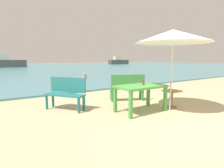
# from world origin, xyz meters

# --- Properties ---
(ground_plane) EXTENTS (120.00, 120.00, 0.00)m
(ground_plane) POSITION_xyz_m (0.00, 0.00, 0.00)
(ground_plane) COLOR #C6B287
(sea_water) EXTENTS (120.00, 50.00, 0.08)m
(sea_water) POSITION_xyz_m (0.00, 30.00, 0.04)
(sea_water) COLOR teal
(sea_water) RESTS_ON ground_plane
(picnic_table_green) EXTENTS (1.40, 0.80, 0.76)m
(picnic_table_green) POSITION_xyz_m (-0.21, 1.37, 0.65)
(picnic_table_green) COLOR #4C9E47
(picnic_table_green) RESTS_ON ground_plane
(beer_bottle_amber) EXTENTS (0.07, 0.07, 0.26)m
(beer_bottle_amber) POSITION_xyz_m (-0.11, 1.38, 0.85)
(beer_bottle_amber) COLOR #2D662D
(beer_bottle_amber) RESTS_ON picnic_table_green
(patio_umbrella) EXTENTS (2.10, 2.10, 2.30)m
(patio_umbrella) POSITION_xyz_m (0.60, 1.00, 2.12)
(patio_umbrella) COLOR silver
(patio_umbrella) RESTS_ON ground_plane
(side_table_wood) EXTENTS (0.44, 0.44, 0.54)m
(side_table_wood) POSITION_xyz_m (0.90, 1.17, 0.35)
(side_table_wood) COLOR #9E7A51
(side_table_wood) RESTS_ON ground_plane
(bench_teal_center) EXTENTS (0.99, 1.19, 0.95)m
(bench_teal_center) POSITION_xyz_m (-1.89, 2.77, 0.54)
(bench_teal_center) COLOR #237275
(bench_teal_center) RESTS_ON ground_plane
(bench_green_left) EXTENTS (1.24, 0.82, 0.95)m
(bench_green_left) POSITION_xyz_m (0.31, 2.64, 0.54)
(bench_green_left) COLOR #3D8C42
(bench_green_left) RESTS_ON ground_plane
(swimmer_person) EXTENTS (0.34, 0.34, 0.41)m
(swimmer_person) POSITION_xyz_m (2.00, 9.88, 0.24)
(swimmer_person) COLOR tan
(swimmer_person) RESTS_ON sea_water
(boat_sailboat) EXTENTS (6.12, 1.67, 2.23)m
(boat_sailboat) POSITION_xyz_m (-1.65, 33.35, 0.88)
(boat_sailboat) COLOR #4C4C4C
(boat_sailboat) RESTS_ON sea_water
(boat_cargo_ship) EXTENTS (5.80, 1.58, 2.11)m
(boat_cargo_ship) POSITION_xyz_m (25.35, 38.22, 0.84)
(boat_cargo_ship) COLOR #4C4C4C
(boat_cargo_ship) RESTS_ON sea_water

